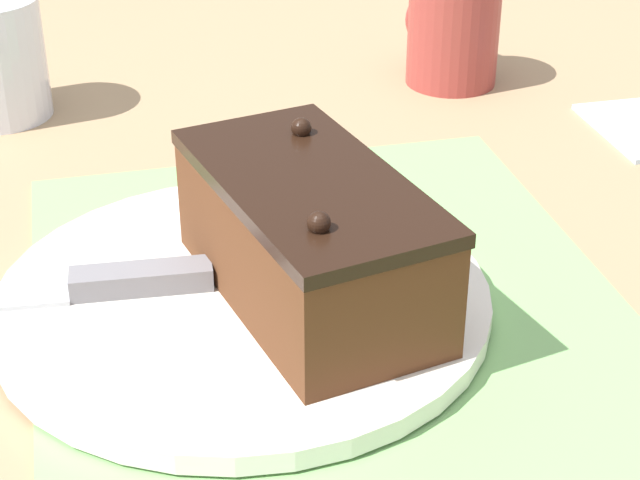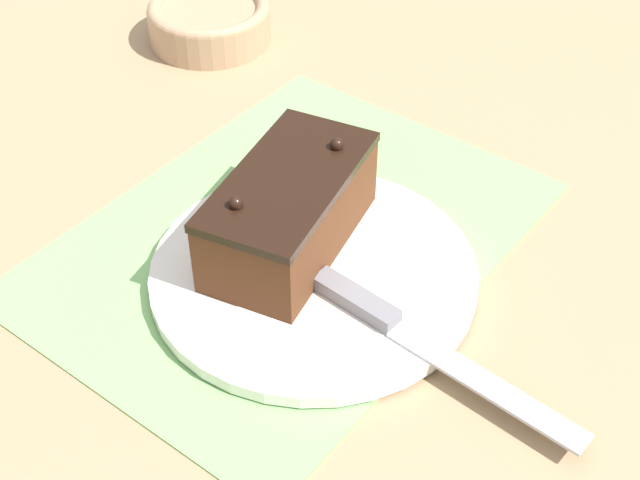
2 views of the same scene
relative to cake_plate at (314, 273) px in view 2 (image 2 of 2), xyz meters
name	(u,v)px [view 2 (image 2 of 2)]	position (x,y,z in m)	size (l,w,h in m)	color
ground_plane	(290,240)	(-0.03, -0.05, -0.01)	(3.00, 3.00, 0.00)	#9E7F5B
placemat_woven	(290,238)	(-0.03, -0.05, -0.01)	(0.46, 0.34, 0.00)	#7AB266
cake_plate	(314,273)	(0.00, 0.00, 0.00)	(0.28, 0.28, 0.01)	white
chocolate_cake	(289,210)	(-0.01, -0.04, 0.04)	(0.20, 0.13, 0.08)	#512D19
serving_knife	(397,326)	(0.02, 0.10, 0.01)	(0.04, 0.25, 0.01)	slate
small_bowl	(209,21)	(-0.26, -0.36, 0.02)	(0.15, 0.15, 0.05)	tan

